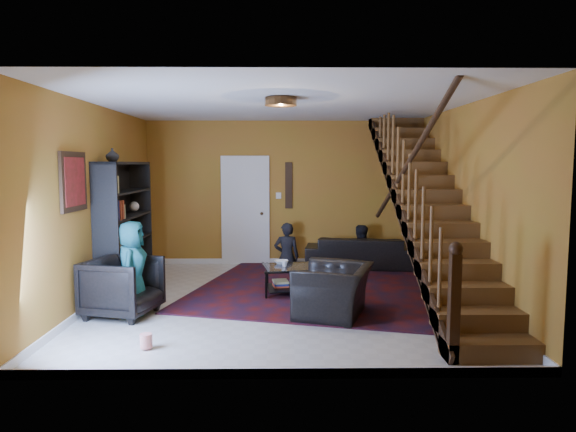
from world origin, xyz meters
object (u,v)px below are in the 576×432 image
sofa (360,252)px  armchair_right (334,291)px  coffee_table (303,278)px  bookshelf (126,229)px  armchair_left (123,287)px

sofa → armchair_right: 3.19m
sofa → coffee_table: sofa is taller
armchair_right → coffee_table: 1.17m
bookshelf → coffee_table: (2.73, -0.28, -0.71)m
sofa → armchair_right: armchair_right is taller
bookshelf → sofa: bearing=23.5°
bookshelf → coffee_table: bearing=-5.8°
sofa → armchair_left: bearing=48.5°
armchair_right → coffee_table: size_ratio=0.83×
sofa → coffee_table: size_ratio=1.65×
armchair_left → coffee_table: 2.61m
armchair_left → coffee_table: size_ratio=0.68×
bookshelf → armchair_right: 3.44m
bookshelf → armchair_left: bookshelf is taller
bookshelf → armchair_left: (0.35, -1.36, -0.58)m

